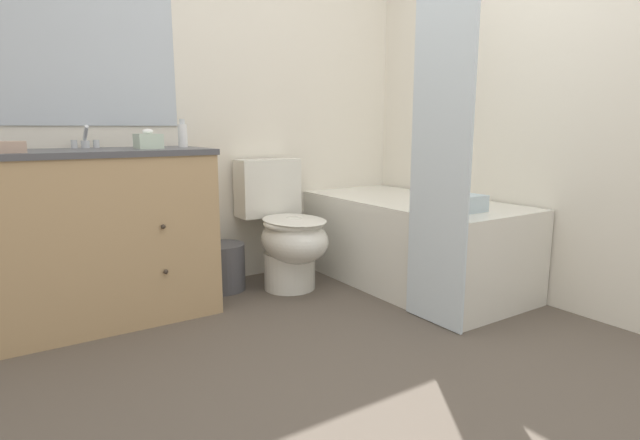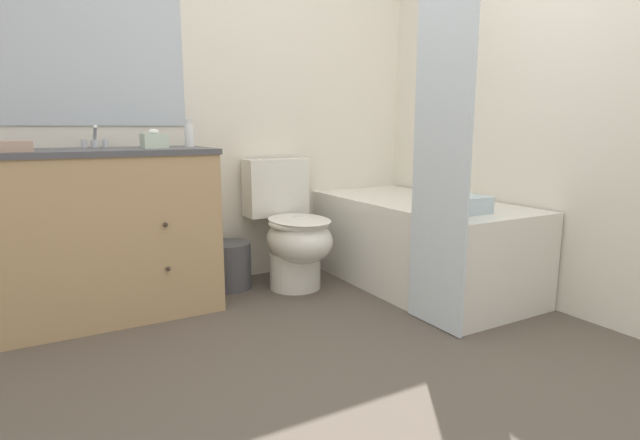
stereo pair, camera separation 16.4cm
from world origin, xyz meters
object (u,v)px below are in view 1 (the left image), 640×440
Objects in this scene: vanity_cabinet at (100,234)px; sink_faucet at (85,142)px; soap_dispenser at (183,135)px; bath_towel_folded at (451,203)px; toilet at (287,232)px; tissue_box at (148,141)px; bathtub at (412,241)px; wastebasket at (223,267)px.

sink_faucet is (-0.00, 0.20, 0.48)m from vanity_cabinet.
soap_dispenser is 1.55m from bath_towel_folded.
toilet is 1.00m from tissue_box.
vanity_cabinet is 7.95× the size of sink_faucet.
bathtub is (0.71, -0.38, -0.08)m from toilet.
vanity_cabinet is 7.16× the size of soap_dispenser.
tissue_box is 0.46× the size of bath_towel_folded.
tissue_box is 0.93× the size of soap_dispenser.
wastebasket is 2.01× the size of tissue_box.
sink_faucet is 1.07m from wastebasket.
bathtub reaches higher than wastebasket.
bathtub is at bearing -21.57° from soap_dispenser.
bathtub is (1.79, -0.66, -0.65)m from sink_faucet.
sink_faucet is 0.36m from tissue_box.
toilet is 2.55× the size of bath_towel_folded.
bathtub is at bearing -28.29° from toilet.
vanity_cabinet is at bearing -90.00° from sink_faucet.
vanity_cabinet is 0.71m from soap_dispenser.
soap_dispenser is (-1.31, 0.52, 0.69)m from bathtub.
vanity_cabinet reaches higher than bath_towel_folded.
bath_towel_folded is at bearing -108.01° from bathtub.
wastebasket is (-1.08, 0.56, -0.13)m from bathtub.
vanity_cabinet is at bearing -172.19° from wastebasket.
sink_faucet is 0.18× the size of toilet.
sink_faucet is 0.90× the size of soap_dispenser.
toilet is at bearing 151.71° from bathtub.
sink_faucet is 0.48× the size of wastebasket.
vanity_cabinet is 1.89m from bath_towel_folded.
sink_faucet is at bearing 163.32° from soap_dispenser.
bath_towel_folded is at bearing -34.02° from sink_faucet.
tissue_box is (0.27, -0.23, 0.01)m from sink_faucet.
sink_faucet reaches higher than wastebasket.
sink_faucet is 0.51m from soap_dispenser.
soap_dispenser is at bearing 158.43° from bathtub.
bath_towel_folded is (0.57, -0.83, 0.24)m from toilet.
sink_faucet is 2.02m from bathtub.
tissue_box is at bearing -157.97° from soap_dispenser.
vanity_cabinet is 3.84× the size of wastebasket.
sink_faucet is at bearing 165.55° from toilet.
soap_dispenser is (0.22, 0.09, 0.03)m from tissue_box.
sink_faucet is 0.10× the size of bathtub.
soap_dispenser is at bearing -169.95° from wastebasket.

